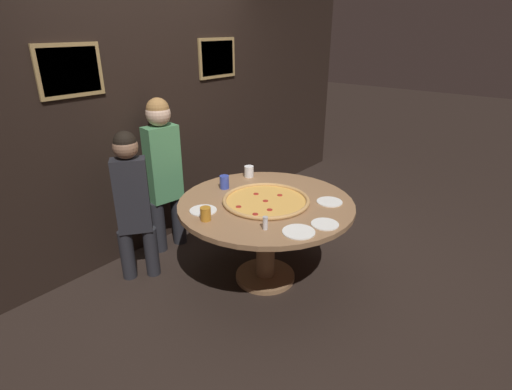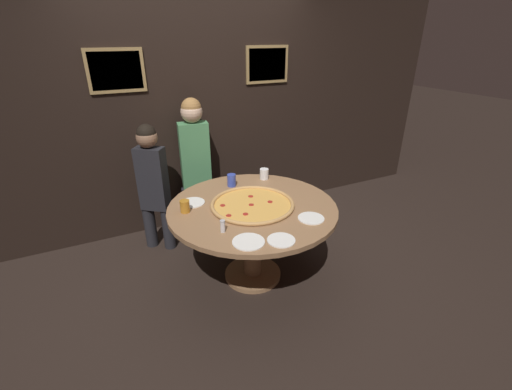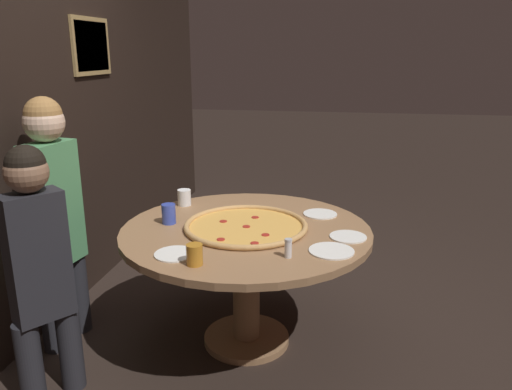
# 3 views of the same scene
# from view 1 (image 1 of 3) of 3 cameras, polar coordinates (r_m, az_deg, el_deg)

# --- Properties ---
(ground_plane) EXTENTS (24.00, 24.00, 0.00)m
(ground_plane) POSITION_cam_1_polar(r_m,az_deg,el_deg) (3.62, 1.32, -11.71)
(ground_plane) COLOR black
(back_wall) EXTENTS (6.40, 0.08, 2.60)m
(back_wall) POSITION_cam_1_polar(r_m,az_deg,el_deg) (3.99, -13.93, 11.43)
(back_wall) COLOR black
(back_wall) RESTS_ON ground_plane
(dining_table) EXTENTS (1.44, 1.44, 0.74)m
(dining_table) POSITION_cam_1_polar(r_m,az_deg,el_deg) (3.32, 1.41, -3.29)
(dining_table) COLOR #936B47
(dining_table) RESTS_ON ground_plane
(giant_pizza) EXTENTS (0.71, 0.71, 0.03)m
(giant_pizza) POSITION_cam_1_polar(r_m,az_deg,el_deg) (3.25, 1.38, -0.77)
(giant_pizza) COLOR #E5A84C
(giant_pizza) RESTS_ON dining_table
(drink_cup_near_left) EXTENTS (0.08, 0.08, 0.10)m
(drink_cup_near_left) POSITION_cam_1_polar(r_m,az_deg,el_deg) (2.96, -7.22, -2.69)
(drink_cup_near_left) COLOR #BC7A23
(drink_cup_near_left) RESTS_ON dining_table
(drink_cup_far_left) EXTENTS (0.08, 0.08, 0.12)m
(drink_cup_far_left) POSITION_cam_1_polar(r_m,az_deg,el_deg) (3.51, -4.55, 1.84)
(drink_cup_far_left) COLOR #384CB7
(drink_cup_far_left) RESTS_ON dining_table
(drink_cup_centre_back) EXTENTS (0.09, 0.09, 0.11)m
(drink_cup_centre_back) POSITION_cam_1_polar(r_m,az_deg,el_deg) (3.78, -1.01, 3.39)
(drink_cup_centre_back) COLOR white
(drink_cup_centre_back) RESTS_ON dining_table
(white_plate_near_front) EXTENTS (0.21, 0.21, 0.01)m
(white_plate_near_front) POSITION_cam_1_polar(r_m,az_deg,el_deg) (3.13, -7.55, -2.19)
(white_plate_near_front) COLOR white
(white_plate_near_front) RESTS_ON dining_table
(white_plate_beside_cup) EXTENTS (0.21, 0.21, 0.01)m
(white_plate_beside_cup) POSITION_cam_1_polar(r_m,az_deg,el_deg) (3.30, 10.46, -0.96)
(white_plate_beside_cup) COLOR white
(white_plate_beside_cup) RESTS_ON dining_table
(white_plate_far_back) EXTENTS (0.20, 0.20, 0.01)m
(white_plate_far_back) POSITION_cam_1_polar(r_m,az_deg,el_deg) (2.93, 9.81, -4.12)
(white_plate_far_back) COLOR white
(white_plate_far_back) RESTS_ON dining_table
(white_plate_left_side) EXTENTS (0.23, 0.23, 0.01)m
(white_plate_left_side) POSITION_cam_1_polar(r_m,az_deg,el_deg) (2.80, 6.11, -5.24)
(white_plate_left_side) COLOR white
(white_plate_left_side) RESTS_ON dining_table
(condiment_shaker) EXTENTS (0.04, 0.04, 0.10)m
(condiment_shaker) POSITION_cam_1_polar(r_m,az_deg,el_deg) (2.81, 1.33, -4.02)
(condiment_shaker) COLOR silver
(condiment_shaker) RESTS_ON dining_table
(diner_centre_back) EXTENTS (0.33, 0.29, 1.32)m
(diner_centre_back) POSITION_cam_1_polar(r_m,az_deg,el_deg) (3.45, -17.26, -0.52)
(diner_centre_back) COLOR #232328
(diner_centre_back) RESTS_ON ground_plane
(diner_side_left) EXTENTS (0.38, 0.22, 1.49)m
(diner_side_left) POSITION_cam_1_polar(r_m,az_deg,el_deg) (3.84, -13.11, 3.89)
(diner_side_left) COLOR #232328
(diner_side_left) RESTS_ON ground_plane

